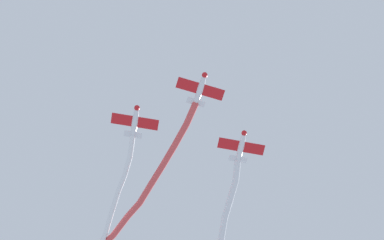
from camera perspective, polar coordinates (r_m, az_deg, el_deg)
airplane_lead at (r=81.90m, az=0.75°, el=2.86°), size 5.24×5.80×1.60m
smoke_trail_lead at (r=87.56m, az=-4.56°, el=-6.51°), size 16.87×25.41×1.68m
airplane_left_wing at (r=84.99m, az=4.49°, el=-2.41°), size 5.06×6.09×1.60m
smoke_trail_left_wing at (r=90.88m, az=2.88°, el=-10.76°), size 21.97×12.44×1.58m
airplane_right_wing at (r=84.07m, az=-5.22°, el=-0.14°), size 5.03×6.12×1.60m
smoke_trail_right_wing at (r=90.24m, az=-7.69°, el=-9.13°), size 19.91×18.65×2.12m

